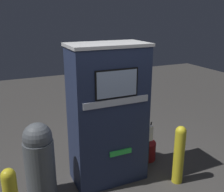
{
  "coord_description": "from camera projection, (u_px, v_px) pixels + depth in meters",
  "views": [
    {
      "loc": [
        -1.29,
        -2.73,
        2.25
      ],
      "look_at": [
        0.0,
        0.14,
        1.26
      ],
      "focal_mm": 42.0,
      "sensor_mm": 36.0,
      "label": 1
    }
  ],
  "objects": [
    {
      "name": "safety_bollard",
      "position": [
        179.0,
        153.0,
        3.55
      ],
      "size": [
        0.15,
        0.15,
        0.84
      ],
      "color": "yellow",
      "rests_on": "ground_plane"
    },
    {
      "name": "trash_bin",
      "position": [
        40.0,
        161.0,
        3.22
      ],
      "size": [
        0.37,
        0.37,
        1.02
      ],
      "color": "#51565B",
      "rests_on": "ground_plane"
    },
    {
      "name": "ground_plane",
      "position": [
        116.0,
        187.0,
        3.55
      ],
      "size": [
        14.0,
        14.0,
        0.0
      ],
      "primitive_type": "plane",
      "color": "#423F3D"
    },
    {
      "name": "gas_pump",
      "position": [
        108.0,
        115.0,
        3.5
      ],
      "size": [
        1.09,
        0.58,
        1.91
      ],
      "color": "#232D4C",
      "rests_on": "ground_plane"
    },
    {
      "name": "squeegee_bucket",
      "position": [
        146.0,
        150.0,
        4.21
      ],
      "size": [
        0.3,
        0.3,
        0.65
      ],
      "color": "maroon",
      "rests_on": "ground_plane"
    }
  ]
}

